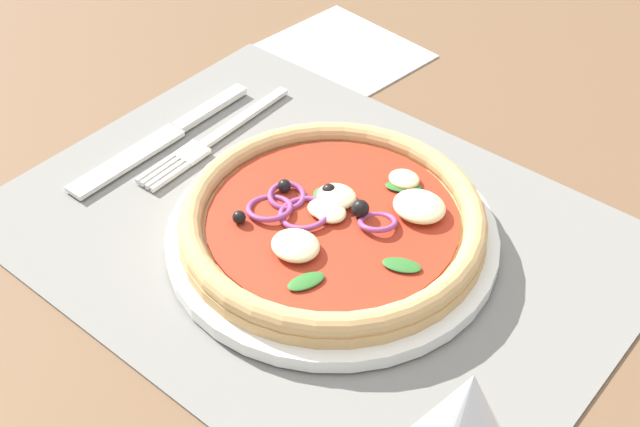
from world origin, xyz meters
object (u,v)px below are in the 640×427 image
(plate, at_px, (334,234))
(knife, at_px, (162,138))
(napkin, at_px, (341,52))
(pizza, at_px, (335,218))
(fork, at_px, (211,140))

(plate, distance_m, knife, 0.20)
(plate, xyz_separation_m, napkin, (0.17, -0.22, -0.01))
(plate, relative_size, knife, 1.26)
(pizza, bearing_deg, fork, -9.37)
(plate, bearing_deg, fork, -9.44)
(fork, xyz_separation_m, knife, (0.03, 0.03, 0.00))
(pizza, relative_size, fork, 1.29)
(napkin, bearing_deg, fork, 92.74)
(fork, xyz_separation_m, napkin, (0.01, -0.20, -0.00))
(napkin, bearing_deg, pizza, 127.67)
(pizza, bearing_deg, knife, -0.18)
(knife, bearing_deg, plate, 89.54)
(pizza, xyz_separation_m, napkin, (0.17, -0.22, -0.02))
(plate, height_order, pizza, pizza)
(fork, bearing_deg, pizza, 78.79)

